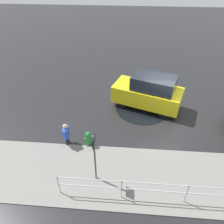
{
  "coord_description": "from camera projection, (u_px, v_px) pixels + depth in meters",
  "views": [
    {
      "loc": [
        2.23,
        9.93,
        7.63
      ],
      "look_at": [
        2.95,
        0.97,
        0.9
      ],
      "focal_mm": 35.0,
      "sensor_mm": 36.0,
      "label": 1
    }
  ],
  "objects": [
    {
      "name": "ground_plane",
      "position": [
        165.0,
        117.0,
        12.35
      ],
      "size": [
        60.0,
        60.0,
        0.0
      ],
      "primitive_type": "plane",
      "color": "black"
    },
    {
      "name": "kerb_strip",
      "position": [
        177.0,
        179.0,
        8.99
      ],
      "size": [
        24.0,
        3.2,
        0.04
      ],
      "primitive_type": "cube",
      "color": "slate",
      "rests_on": "ground"
    },
    {
      "name": "moving_hatchback",
      "position": [
        149.0,
        92.0,
        12.57
      ],
      "size": [
        4.24,
        2.91,
        2.06
      ],
      "color": "yellow",
      "rests_on": "ground"
    },
    {
      "name": "fire_hydrant",
      "position": [
        88.0,
        139.0,
        10.36
      ],
      "size": [
        0.42,
        0.31,
        0.8
      ],
      "color": "#197A2D",
      "rests_on": "ground"
    },
    {
      "name": "pedestrian",
      "position": [
        66.0,
        133.0,
        10.26
      ],
      "size": [
        0.24,
        0.57,
        1.22
      ],
      "color": "blue",
      "rests_on": "ground"
    },
    {
      "name": "metal_railing",
      "position": [
        187.0,
        191.0,
        7.77
      ],
      "size": [
        9.45,
        0.04,
        1.05
      ],
      "color": "#B7BABF",
      "rests_on": "ground"
    },
    {
      "name": "sign_post",
      "position": [
        94.0,
        152.0,
        8.1
      ],
      "size": [
        0.07,
        0.44,
        2.4
      ],
      "color": "#4C4C51",
      "rests_on": "ground"
    },
    {
      "name": "puddle_patch",
      "position": [
        142.0,
        109.0,
        12.98
      ],
      "size": [
        3.1,
        3.1,
        0.01
      ],
      "primitive_type": "cylinder",
      "color": "black",
      "rests_on": "ground"
    }
  ]
}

